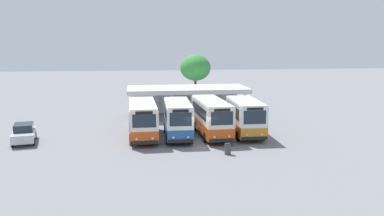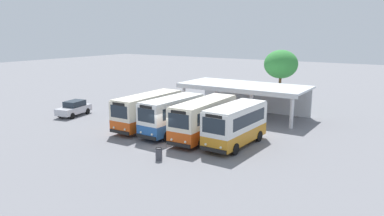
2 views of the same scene
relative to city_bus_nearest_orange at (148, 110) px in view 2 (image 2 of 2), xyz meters
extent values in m
plane|color=slate|center=(4.65, -3.20, -1.77)|extent=(180.00, 180.00, 0.00)
cylinder|color=black|center=(1.15, -2.44, -1.32)|extent=(0.23, 0.90, 0.90)
cylinder|color=black|center=(-1.07, -2.47, -1.32)|extent=(0.23, 0.90, 0.90)
cylinder|color=black|center=(1.07, 2.50, -1.32)|extent=(0.23, 0.90, 0.90)
cylinder|color=black|center=(-1.15, 2.47, -1.32)|extent=(0.23, 0.90, 0.90)
cube|color=#D14C14|center=(0.00, 0.01, -0.88)|extent=(2.44, 8.00, 1.03)
cube|color=beige|center=(0.00, 0.01, 0.47)|extent=(2.44, 8.00, 1.66)
cube|color=beige|center=(0.00, 0.01, 1.36)|extent=(2.37, 7.76, 0.12)
cube|color=black|center=(0.06, -4.00, -1.25)|extent=(2.20, 0.13, 0.28)
cube|color=#1E2833|center=(0.06, -3.95, 0.52)|extent=(1.90, 0.08, 1.08)
cube|color=black|center=(0.06, -3.95, 1.18)|extent=(1.39, 0.07, 0.24)
cube|color=#1E2833|center=(1.15, 0.13, 0.52)|extent=(0.14, 6.37, 0.92)
cube|color=#1E2833|center=(-1.15, 0.10, 0.52)|extent=(0.14, 6.37, 0.92)
sphere|color=#EAEACC|center=(0.70, -3.98, -0.94)|extent=(0.20, 0.20, 0.20)
sphere|color=#EAEACC|center=(-0.57, -4.00, -0.94)|extent=(0.20, 0.20, 0.20)
cylinder|color=black|center=(4.09, -2.61, -1.32)|extent=(0.25, 0.91, 0.90)
cylinder|color=black|center=(1.99, -2.54, -1.32)|extent=(0.25, 0.91, 0.90)
cylinder|color=black|center=(4.23, 1.66, -1.32)|extent=(0.25, 0.91, 0.90)
cylinder|color=black|center=(2.13, 1.73, -1.32)|extent=(0.25, 0.91, 0.90)
cube|color=#23569E|center=(3.11, -0.44, -0.87)|extent=(2.43, 6.97, 1.03)
cube|color=silver|center=(3.11, -0.44, 0.51)|extent=(2.43, 6.97, 1.73)
cube|color=silver|center=(3.11, -0.44, 1.43)|extent=(2.35, 6.76, 0.12)
cube|color=black|center=(3.00, -3.92, -1.25)|extent=(2.09, 0.17, 0.28)
cube|color=#1E2833|center=(3.00, -3.87, 0.56)|extent=(1.81, 0.11, 1.12)
cube|color=black|center=(3.00, -3.87, 1.25)|extent=(1.32, 0.09, 0.24)
cube|color=#1E2833|center=(4.20, -0.38, 0.56)|extent=(0.22, 5.52, 0.95)
cube|color=#1E2833|center=(2.02, -0.31, 0.56)|extent=(0.22, 5.52, 0.95)
sphere|color=#EAEACC|center=(3.60, -3.93, -0.94)|extent=(0.20, 0.20, 0.20)
sphere|color=#EAEACC|center=(2.39, -3.89, -0.94)|extent=(0.20, 0.20, 0.20)
cylinder|color=black|center=(7.39, -2.56, -1.32)|extent=(0.25, 0.91, 0.90)
cylinder|color=black|center=(5.23, -2.64, -1.32)|extent=(0.25, 0.91, 0.90)
cylinder|color=black|center=(7.21, 2.40, -1.32)|extent=(0.25, 0.91, 0.90)
cylinder|color=black|center=(5.05, 2.32, -1.32)|extent=(0.25, 0.91, 0.90)
cube|color=#D14C14|center=(6.22, -0.12, -0.85)|extent=(2.55, 8.08, 1.07)
cube|color=beige|center=(6.22, -0.12, 0.54)|extent=(2.55, 8.08, 1.73)
cube|color=beige|center=(6.22, -0.12, 1.47)|extent=(2.48, 7.83, 0.12)
cube|color=black|center=(6.37, -4.15, -1.25)|extent=(2.15, 0.18, 0.28)
cube|color=#1E2833|center=(6.37, -4.10, 0.59)|extent=(1.86, 0.12, 1.12)
cube|color=black|center=(6.37, -4.10, 1.29)|extent=(1.36, 0.10, 0.24)
cube|color=#1E2833|center=(7.34, 0.02, 0.59)|extent=(0.27, 6.40, 0.95)
cube|color=#1E2833|center=(5.10, -0.06, 0.59)|extent=(0.27, 6.40, 0.95)
sphere|color=#EAEACC|center=(6.99, -4.11, -0.94)|extent=(0.20, 0.20, 0.20)
sphere|color=#EAEACC|center=(5.75, -4.16, -0.94)|extent=(0.20, 0.20, 0.20)
cylinder|color=black|center=(10.39, -2.54, -1.32)|extent=(0.25, 0.91, 0.90)
cylinder|color=black|center=(8.15, -2.47, -1.32)|extent=(0.25, 0.91, 0.90)
cylinder|color=black|center=(10.52, 1.63, -1.32)|extent=(0.25, 0.91, 0.90)
cylinder|color=black|center=(8.28, 1.70, -1.32)|extent=(0.25, 0.91, 0.90)
cube|color=orange|center=(9.33, -0.42, -0.89)|extent=(2.55, 6.80, 1.00)
cube|color=silver|center=(9.33, -0.42, 0.50)|extent=(2.55, 6.80, 1.77)
cube|color=silver|center=(9.33, -0.42, 1.45)|extent=(2.48, 6.60, 0.12)
cube|color=black|center=(9.23, -3.82, -1.25)|extent=(2.23, 0.17, 0.28)
cube|color=#1E2833|center=(9.23, -3.77, 0.55)|extent=(1.92, 0.11, 1.15)
cube|color=black|center=(9.23, -3.77, 1.27)|extent=(1.41, 0.09, 0.24)
cube|color=#1E2833|center=(10.50, -0.36, 0.55)|extent=(0.21, 5.38, 0.97)
cube|color=#1E2833|center=(8.18, -0.29, 0.55)|extent=(0.21, 5.38, 0.97)
sphere|color=#EAEACC|center=(9.87, -3.83, -0.94)|extent=(0.20, 0.20, 0.20)
sphere|color=#EAEACC|center=(8.58, -3.79, -0.94)|extent=(0.20, 0.20, 0.20)
cylinder|color=black|center=(-9.07, -1.60, -1.45)|extent=(0.29, 0.66, 0.64)
cylinder|color=black|center=(-10.70, -1.90, -1.45)|extent=(0.29, 0.66, 0.64)
cylinder|color=black|center=(-9.53, 0.85, -1.45)|extent=(0.29, 0.66, 0.64)
cylinder|color=black|center=(-11.16, 0.54, -1.45)|extent=(0.29, 0.66, 0.64)
cube|color=silver|center=(-10.12, -0.53, -1.10)|extent=(2.46, 4.27, 0.70)
cube|color=#1E2833|center=(-10.15, -0.33, -0.45)|extent=(1.85, 2.33, 0.60)
cylinder|color=silver|center=(-0.88, 7.19, -0.17)|extent=(0.36, 0.36, 3.20)
cylinder|color=silver|center=(3.21, 7.19, -0.17)|extent=(0.36, 0.36, 3.20)
cylinder|color=silver|center=(7.31, 7.19, -0.17)|extent=(0.36, 0.36, 3.20)
cylinder|color=silver|center=(11.40, 7.19, -0.17)|extent=(0.36, 0.36, 3.20)
cube|color=silver|center=(5.26, 12.45, -0.17)|extent=(13.08, 0.20, 3.20)
cube|color=silver|center=(5.26, 9.72, 1.53)|extent=(13.58, 6.16, 0.20)
cube|color=silver|center=(5.26, 6.69, 1.29)|extent=(13.58, 0.10, 0.28)
cylinder|color=slate|center=(4.57, 8.26, -1.55)|extent=(0.03, 0.03, 0.44)
cylinder|color=slate|center=(4.22, 8.26, -1.55)|extent=(0.03, 0.03, 0.44)
cylinder|color=slate|center=(4.57, 8.61, -1.55)|extent=(0.03, 0.03, 0.44)
cylinder|color=slate|center=(4.22, 8.61, -1.55)|extent=(0.03, 0.03, 0.44)
cube|color=#B21E1E|center=(4.39, 8.44, -1.31)|extent=(0.44, 0.44, 0.04)
cube|color=#B21E1E|center=(4.39, 8.64, -1.11)|extent=(0.44, 0.04, 0.40)
cylinder|color=slate|center=(5.17, 8.38, -1.55)|extent=(0.03, 0.03, 0.44)
cylinder|color=slate|center=(4.82, 8.37, -1.55)|extent=(0.03, 0.03, 0.44)
cylinder|color=slate|center=(5.17, 8.73, -1.55)|extent=(0.03, 0.03, 0.44)
cylinder|color=slate|center=(4.82, 8.73, -1.55)|extent=(0.03, 0.03, 0.44)
cube|color=#B21E1E|center=(4.99, 8.55, -1.31)|extent=(0.44, 0.44, 0.04)
cube|color=#B21E1E|center=(4.99, 8.75, -1.11)|extent=(0.44, 0.04, 0.40)
cylinder|color=slate|center=(5.77, 8.32, -1.55)|extent=(0.03, 0.03, 0.44)
cylinder|color=slate|center=(5.42, 8.32, -1.55)|extent=(0.03, 0.03, 0.44)
cylinder|color=slate|center=(5.77, 8.67, -1.55)|extent=(0.03, 0.03, 0.44)
cylinder|color=slate|center=(5.41, 8.67, -1.55)|extent=(0.03, 0.03, 0.44)
cube|color=#B21E1E|center=(5.59, 8.50, -1.31)|extent=(0.44, 0.44, 0.04)
cube|color=#B21E1E|center=(5.59, 8.70, -1.11)|extent=(0.44, 0.04, 0.40)
cylinder|color=slate|center=(6.37, 8.26, -1.55)|extent=(0.03, 0.03, 0.44)
cylinder|color=slate|center=(6.02, 8.26, -1.55)|extent=(0.03, 0.03, 0.44)
cylinder|color=slate|center=(6.37, 8.61, -1.55)|extent=(0.03, 0.03, 0.44)
cylinder|color=slate|center=(6.01, 8.61, -1.55)|extent=(0.03, 0.03, 0.44)
cube|color=#B21E1E|center=(6.19, 8.43, -1.31)|extent=(0.44, 0.44, 0.04)
cube|color=#B21E1E|center=(6.19, 8.63, -1.11)|extent=(0.44, 0.04, 0.40)
cylinder|color=brown|center=(7.09, 15.77, 0.11)|extent=(0.32, 0.32, 3.75)
ellipsoid|color=#338438|center=(7.09, 15.77, 3.46)|extent=(3.94, 3.94, 3.35)
cylinder|color=#3F3F47|center=(6.33, -6.48, -1.35)|extent=(0.48, 0.48, 0.85)
torus|color=black|center=(6.33, -6.48, -0.90)|extent=(0.49, 0.49, 0.06)
camera|label=1|loc=(-0.46, -35.58, 6.75)|focal=37.55mm
camera|label=2|loc=(21.75, -25.77, 7.18)|focal=34.00mm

